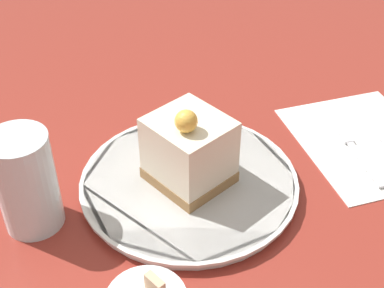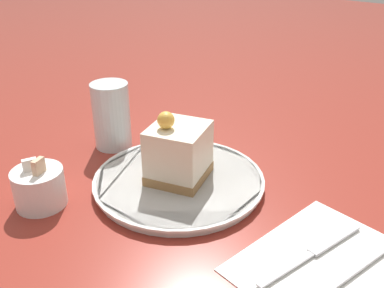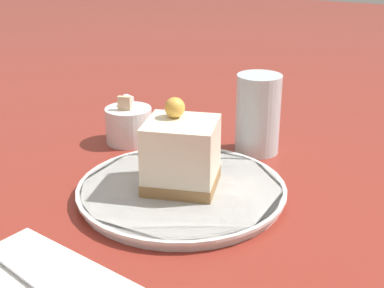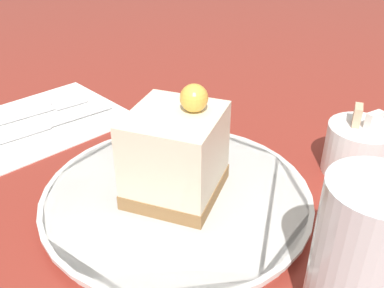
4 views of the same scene
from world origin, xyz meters
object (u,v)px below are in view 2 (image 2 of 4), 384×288
fork (340,280)px  cake_slice (178,152)px  knife (320,248)px  sugar_bowl (39,187)px  drinking_glass (110,116)px  plate (179,181)px

fork → cake_slice: bearing=5.4°
knife → sugar_bowl: bearing=38.3°
drinking_glass → knife: bearing=175.6°
plate → knife: plate is taller
plate → cake_slice: (-0.00, 0.00, 0.05)m
fork → drinking_glass: drinking_glass is taller
plate → drinking_glass: bearing=-8.3°
plate → sugar_bowl: 0.21m
cake_slice → fork: size_ratio=0.71×
cake_slice → fork: cake_slice is taller
cake_slice → drinking_glass: (0.18, -0.03, 0.00)m
cake_slice → drinking_glass: bearing=-24.8°
fork → drinking_glass: 0.47m
knife → drinking_glass: size_ratio=1.49×
fork → drinking_glass: size_ratio=1.31×
cake_slice → sugar_bowl: 0.21m
fork → plate: bearing=5.4°
cake_slice → sugar_bowl: size_ratio=1.44×
plate → cake_slice: 0.05m
knife → sugar_bowl: (0.36, 0.16, 0.02)m
plate → cake_slice: bearing=116.6°
fork → knife: same height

